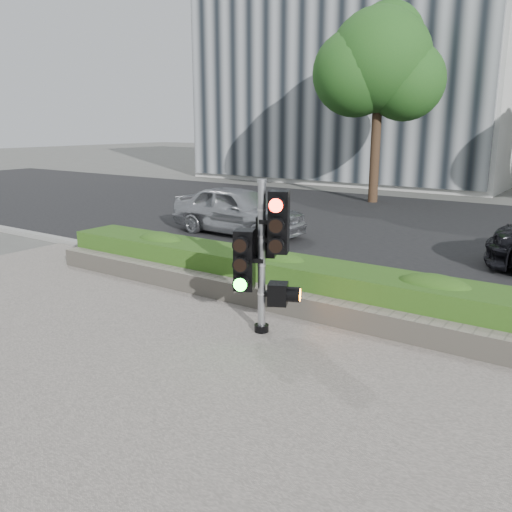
# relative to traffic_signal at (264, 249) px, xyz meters

# --- Properties ---
(ground) EXTENTS (120.00, 120.00, 0.00)m
(ground) POSITION_rel_traffic_signal_xyz_m (0.46, -1.03, -1.25)
(ground) COLOR #51514C
(ground) RESTS_ON ground
(sidewalk) EXTENTS (16.00, 11.00, 0.03)m
(sidewalk) POSITION_rel_traffic_signal_xyz_m (0.46, -3.53, -1.23)
(sidewalk) COLOR #9E9389
(sidewalk) RESTS_ON ground
(road) EXTENTS (60.00, 13.00, 0.02)m
(road) POSITION_rel_traffic_signal_xyz_m (0.46, 8.97, -1.24)
(road) COLOR black
(road) RESTS_ON ground
(curb) EXTENTS (60.00, 0.25, 0.12)m
(curb) POSITION_rel_traffic_signal_xyz_m (0.46, 2.12, -1.19)
(curb) COLOR gray
(curb) RESTS_ON ground
(stone_wall) EXTENTS (12.00, 0.32, 0.34)m
(stone_wall) POSITION_rel_traffic_signal_xyz_m (0.46, 0.87, -1.05)
(stone_wall) COLOR gray
(stone_wall) RESTS_ON sidewalk
(hedge) EXTENTS (12.00, 1.00, 0.68)m
(hedge) POSITION_rel_traffic_signal_xyz_m (0.46, 1.52, -0.88)
(hedge) COLOR #4E8F2C
(hedge) RESTS_ON sidewalk
(building_left) EXTENTS (16.00, 9.00, 15.00)m
(building_left) POSITION_rel_traffic_signal_xyz_m (-8.54, 21.97, 6.25)
(building_left) COLOR #B7B7B2
(building_left) RESTS_ON ground
(tree_left) EXTENTS (4.61, 4.03, 7.34)m
(tree_left) POSITION_rel_traffic_signal_xyz_m (-4.06, 13.53, 3.80)
(tree_left) COLOR black
(tree_left) RESTS_ON ground
(traffic_signal) EXTENTS (0.80, 0.72, 2.20)m
(traffic_signal) POSITION_rel_traffic_signal_xyz_m (0.00, 0.00, 0.00)
(traffic_signal) COLOR black
(traffic_signal) RESTS_ON sidewalk
(car_silver) EXTENTS (3.93, 1.76, 1.31)m
(car_silver) POSITION_rel_traffic_signal_xyz_m (-4.56, 5.49, -0.57)
(car_silver) COLOR #A4A7AB
(car_silver) RESTS_ON road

